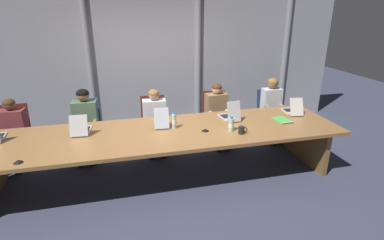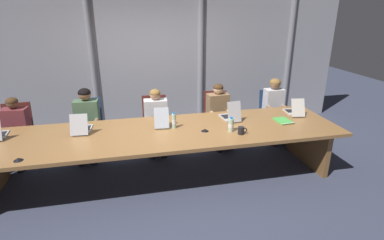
{
  "view_description": "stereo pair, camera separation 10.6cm",
  "coord_description": "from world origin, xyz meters",
  "px_view_note": "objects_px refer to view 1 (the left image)",
  "views": [
    {
      "loc": [
        -0.59,
        -3.99,
        2.43
      ],
      "look_at": [
        0.44,
        0.1,
        0.85
      ],
      "focal_mm": 28.43,
      "sensor_mm": 36.0,
      "label": 1
    },
    {
      "loc": [
        -0.49,
        -4.02,
        2.43
      ],
      "look_at": [
        0.44,
        0.1,
        0.85
      ],
      "focal_mm": 28.43,
      "sensor_mm": 36.0,
      "label": 2
    }
  ],
  "objects_px": {
    "laptop_center": "(161,121)",
    "laptop_right_end": "(292,110)",
    "laptop_right_mid": "(230,115)",
    "person_left_end": "(12,130)",
    "office_chair_left_mid": "(90,135)",
    "spiral_notepad": "(282,120)",
    "office_chair_right_end": "(269,119)",
    "water_bottle_secondary": "(231,125)",
    "person_left_mid": "(85,121)",
    "person_right_end": "(273,106)",
    "office_chair_left_end": "(17,142)",
    "person_center": "(155,118)",
    "office_chair_right_mid": "(215,124)",
    "coffee_mug_near": "(242,130)",
    "office_chair_center": "(155,129)",
    "laptop_left_mid": "(81,129)",
    "conference_mic_middle": "(205,130)",
    "person_right_mid": "(218,112)",
    "water_bottle_primary": "(174,121)",
    "conference_mic_left_side": "(18,161)"
  },
  "relations": [
    {
      "from": "laptop_right_end",
      "to": "office_chair_center",
      "type": "xyz_separation_m",
      "value": [
        -2.23,
        0.82,
        -0.46
      ]
    },
    {
      "from": "person_right_end",
      "to": "conference_mic_middle",
      "type": "relative_size",
      "value": 10.76
    },
    {
      "from": "person_left_mid",
      "to": "person_right_end",
      "type": "distance_m",
      "value": 3.39
    },
    {
      "from": "laptop_right_mid",
      "to": "office_chair_left_mid",
      "type": "distance_m",
      "value": 2.43
    },
    {
      "from": "person_left_end",
      "to": "spiral_notepad",
      "type": "xyz_separation_m",
      "value": [
        4.13,
        -0.96,
        0.14
      ]
    },
    {
      "from": "person_left_mid",
      "to": "water_bottle_primary",
      "type": "relative_size",
      "value": 4.9
    },
    {
      "from": "office_chair_center",
      "to": "conference_mic_left_side",
      "type": "xyz_separation_m",
      "value": [
        -1.76,
        -1.62,
        0.42
      ]
    },
    {
      "from": "laptop_left_mid",
      "to": "conference_mic_middle",
      "type": "bearing_deg",
      "value": -97.93
    },
    {
      "from": "laptop_right_end",
      "to": "person_left_mid",
      "type": "xyz_separation_m",
      "value": [
        -3.38,
        0.67,
        -0.13
      ]
    },
    {
      "from": "office_chair_left_mid",
      "to": "person_right_mid",
      "type": "relative_size",
      "value": 0.83
    },
    {
      "from": "person_left_end",
      "to": "office_chair_left_end",
      "type": "bearing_deg",
      "value": -167.55
    },
    {
      "from": "laptop_center",
      "to": "laptop_right_end",
      "type": "distance_m",
      "value": 2.22
    },
    {
      "from": "coffee_mug_near",
      "to": "conference_mic_left_side",
      "type": "xyz_separation_m",
      "value": [
        -2.82,
        -0.17,
        -0.04
      ]
    },
    {
      "from": "office_chair_left_mid",
      "to": "person_center",
      "type": "height_order",
      "value": "person_center"
    },
    {
      "from": "office_chair_left_end",
      "to": "office_chair_left_mid",
      "type": "bearing_deg",
      "value": 85.09
    },
    {
      "from": "person_left_end",
      "to": "person_right_mid",
      "type": "bearing_deg",
      "value": 95.93
    },
    {
      "from": "laptop_right_mid",
      "to": "water_bottle_secondary",
      "type": "bearing_deg",
      "value": 157.16
    },
    {
      "from": "laptop_right_mid",
      "to": "laptop_right_end",
      "type": "distance_m",
      "value": 1.13
    },
    {
      "from": "laptop_right_mid",
      "to": "person_left_end",
      "type": "distance_m",
      "value": 3.42
    },
    {
      "from": "coffee_mug_near",
      "to": "person_center",
      "type": "bearing_deg",
      "value": 129.26
    },
    {
      "from": "laptop_right_end",
      "to": "person_center",
      "type": "bearing_deg",
      "value": 81.32
    },
    {
      "from": "office_chair_right_end",
      "to": "conference_mic_left_side",
      "type": "bearing_deg",
      "value": -62.62
    },
    {
      "from": "person_center",
      "to": "office_chair_right_mid",
      "type": "bearing_deg",
      "value": 101.84
    },
    {
      "from": "office_chair_left_end",
      "to": "person_right_end",
      "type": "relative_size",
      "value": 0.8
    },
    {
      "from": "person_left_end",
      "to": "laptop_right_end",
      "type": "bearing_deg",
      "value": 87.47
    },
    {
      "from": "person_center",
      "to": "water_bottle_primary",
      "type": "bearing_deg",
      "value": 15.47
    },
    {
      "from": "office_chair_right_end",
      "to": "water_bottle_secondary",
      "type": "bearing_deg",
      "value": -39.94
    },
    {
      "from": "office_chair_right_mid",
      "to": "person_left_mid",
      "type": "xyz_separation_m",
      "value": [
        -2.3,
        -0.15,
        0.33
      ]
    },
    {
      "from": "person_left_mid",
      "to": "office_chair_left_mid",
      "type": "bearing_deg",
      "value": 174.51
    },
    {
      "from": "coffee_mug_near",
      "to": "person_right_mid",
      "type": "bearing_deg",
      "value": 85.96
    },
    {
      "from": "person_left_mid",
      "to": "conference_mic_left_side",
      "type": "relative_size",
      "value": 10.81
    },
    {
      "from": "laptop_right_mid",
      "to": "spiral_notepad",
      "type": "distance_m",
      "value": 0.83
    },
    {
      "from": "water_bottle_secondary",
      "to": "person_right_end",
      "type": "bearing_deg",
      "value": 41.77
    },
    {
      "from": "laptop_left_mid",
      "to": "person_right_end",
      "type": "distance_m",
      "value": 3.45
    },
    {
      "from": "laptop_center",
      "to": "office_chair_right_end",
      "type": "height_order",
      "value": "laptop_center"
    },
    {
      "from": "office_chair_left_mid",
      "to": "spiral_notepad",
      "type": "distance_m",
      "value": 3.24
    },
    {
      "from": "office_chair_center",
      "to": "person_left_mid",
      "type": "bearing_deg",
      "value": -80.62
    },
    {
      "from": "laptop_center",
      "to": "laptop_right_end",
      "type": "height_order",
      "value": "laptop_center"
    },
    {
      "from": "person_center",
      "to": "coffee_mug_near",
      "type": "xyz_separation_m",
      "value": [
        1.05,
        -1.29,
        0.18
      ]
    },
    {
      "from": "laptop_center",
      "to": "person_center",
      "type": "relative_size",
      "value": 0.44
    },
    {
      "from": "laptop_right_mid",
      "to": "person_left_mid",
      "type": "distance_m",
      "value": 2.36
    },
    {
      "from": "laptop_right_mid",
      "to": "office_chair_center",
      "type": "relative_size",
      "value": 0.48
    },
    {
      "from": "office_chair_center",
      "to": "spiral_notepad",
      "type": "relative_size",
      "value": 2.9
    },
    {
      "from": "water_bottle_secondary",
      "to": "spiral_notepad",
      "type": "xyz_separation_m",
      "value": [
        0.94,
        0.2,
        -0.09
      ]
    },
    {
      "from": "laptop_left_mid",
      "to": "office_chair_left_mid",
      "type": "height_order",
      "value": "laptop_left_mid"
    },
    {
      "from": "person_right_end",
      "to": "person_center",
      "type": "bearing_deg",
      "value": -89.41
    },
    {
      "from": "laptop_left_mid",
      "to": "person_center",
      "type": "distance_m",
      "value": 1.35
    },
    {
      "from": "office_chair_left_end",
      "to": "office_chair_left_mid",
      "type": "distance_m",
      "value": 1.14
    },
    {
      "from": "laptop_right_mid",
      "to": "water_bottle_secondary",
      "type": "xyz_separation_m",
      "value": [
        -0.16,
        -0.47,
        0.03
      ]
    },
    {
      "from": "office_chair_center",
      "to": "office_chair_right_end",
      "type": "xyz_separation_m",
      "value": [
        2.29,
        -0.0,
        -0.01
      ]
    }
  ]
}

